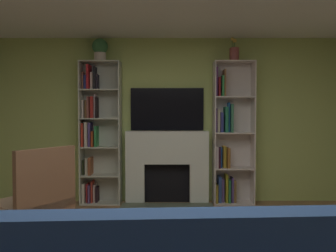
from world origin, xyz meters
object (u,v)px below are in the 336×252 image
at_px(fireplace, 168,165).
at_px(bookshelf_right, 230,139).
at_px(vase_with_flowers, 235,53).
at_px(tv, 168,109).
at_px(potted_plant, 101,49).
at_px(armchair, 38,198).
at_px(bookshelf_left, 98,133).

relative_size(fireplace, bookshelf_right, 0.63).
bearing_deg(vase_with_flowers, tv, 173.31).
relative_size(potted_plant, vase_with_flowers, 0.95).
xyz_separation_m(vase_with_flowers, armchair, (-2.34, -1.76, -1.77)).
bearing_deg(potted_plant, fireplace, 1.94).
bearing_deg(bookshelf_right, tv, 175.73).
bearing_deg(bookshelf_right, potted_plant, -178.59).
relative_size(fireplace, tv, 1.21).
distance_m(fireplace, bookshelf_right, 1.03).
bearing_deg(fireplace, potted_plant, -178.06).
xyz_separation_m(bookshelf_left, potted_plant, (0.07, -0.05, 1.28)).
height_order(bookshelf_left, vase_with_flowers, vase_with_flowers).
relative_size(bookshelf_right, armchair, 2.08).
relative_size(bookshelf_left, potted_plant, 6.38).
distance_m(bookshelf_right, armchair, 2.94).
height_order(fireplace, armchair, fireplace).
bearing_deg(bookshelf_right, fireplace, -179.14).
distance_m(bookshelf_left, potted_plant, 1.28).
distance_m(potted_plant, armchair, 2.56).
bearing_deg(fireplace, vase_with_flowers, -1.92).
distance_m(bookshelf_left, bookshelf_right, 2.05).
height_order(tv, armchair, tv).
relative_size(tv, armchair, 1.08).
bearing_deg(bookshelf_left, vase_with_flowers, -1.28).
bearing_deg(potted_plant, bookshelf_left, 146.53).
bearing_deg(bookshelf_left, potted_plant, -33.47).
height_order(bookshelf_left, potted_plant, potted_plant).
xyz_separation_m(fireplace, tv, (0.00, 0.09, 0.86)).
distance_m(fireplace, tv, 0.87).
xyz_separation_m(fireplace, bookshelf_right, (0.95, 0.01, 0.40)).
bearing_deg(tv, armchair, -125.04).
xyz_separation_m(potted_plant, armchair, (-0.30, -1.76, -1.84)).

